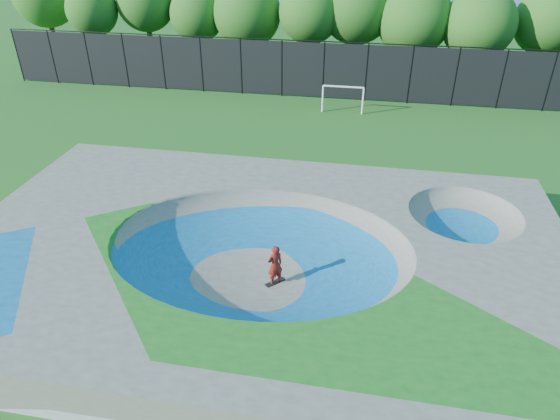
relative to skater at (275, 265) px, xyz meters
The scene contains 7 objects.
ground 1.07m from the skater, 152.40° to the left, with size 120.00×120.00×0.00m, color #1C5818.
skate_deck 0.70m from the skater, 152.40° to the left, with size 22.00×14.00×1.50m, color gray.
skater is the anchor object (origin of this frame).
skateboard 0.79m from the skater, ahead, with size 0.78×0.22×0.05m, color black.
soccer_goal 18.53m from the skater, 86.85° to the left, with size 2.79×0.12×1.84m.
fence 21.37m from the skater, 91.66° to the left, with size 48.09×0.09×4.04m.
treeline 27.02m from the skater, 94.13° to the left, with size 52.78×7.19×8.24m.
Camera 1 is at (3.37, -14.28, 11.59)m, focal length 32.00 mm.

